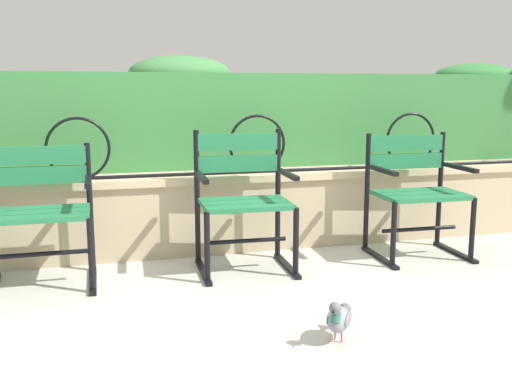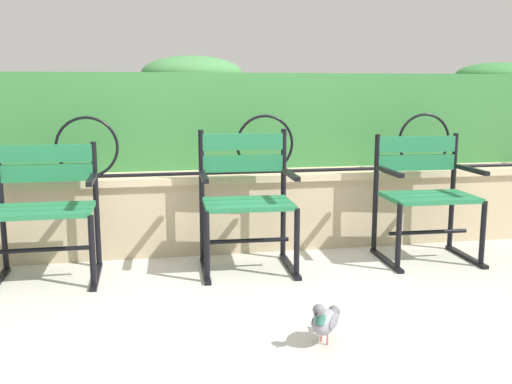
{
  "view_description": "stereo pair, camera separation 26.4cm",
  "coord_description": "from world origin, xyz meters",
  "px_view_note": "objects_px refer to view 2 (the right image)",
  "views": [
    {
      "loc": [
        -0.91,
        -3.16,
        1.16
      ],
      "look_at": [
        0.0,
        0.13,
        0.55
      ],
      "focal_mm": 40.79,
      "sensor_mm": 36.0,
      "label": 1
    },
    {
      "loc": [
        -0.66,
        -3.23,
        1.16
      ],
      "look_at": [
        0.0,
        0.13,
        0.55
      ],
      "focal_mm": 40.79,
      "sensor_mm": 36.0,
      "label": 2
    }
  ],
  "objects_px": {
    "park_chair_right": "(425,192)",
    "pigeon_near_chairs": "(325,320)",
    "park_chair_centre": "(246,197)",
    "park_chair_left": "(45,205)"
  },
  "relations": [
    {
      "from": "park_chair_left",
      "to": "park_chair_right",
      "type": "xyz_separation_m",
      "value": [
        2.49,
        -0.04,
        0.01
      ]
    },
    {
      "from": "park_chair_centre",
      "to": "pigeon_near_chairs",
      "type": "bearing_deg",
      "value": -83.03
    },
    {
      "from": "pigeon_near_chairs",
      "to": "park_chair_centre",
      "type": "bearing_deg",
      "value": 96.97
    },
    {
      "from": "park_chair_right",
      "to": "pigeon_near_chairs",
      "type": "bearing_deg",
      "value": -132.17
    },
    {
      "from": "pigeon_near_chairs",
      "to": "park_chair_right",
      "type": "bearing_deg",
      "value": 47.83
    },
    {
      "from": "park_chair_right",
      "to": "park_chair_centre",
      "type": "bearing_deg",
      "value": 179.37
    },
    {
      "from": "park_chair_right",
      "to": "park_chair_left",
      "type": "bearing_deg",
      "value": 179.01
    },
    {
      "from": "park_chair_centre",
      "to": "pigeon_near_chairs",
      "type": "xyz_separation_m",
      "value": [
        0.15,
        -1.22,
        -0.36
      ]
    },
    {
      "from": "park_chair_right",
      "to": "pigeon_near_chairs",
      "type": "height_order",
      "value": "park_chair_right"
    },
    {
      "from": "park_chair_centre",
      "to": "pigeon_near_chairs",
      "type": "distance_m",
      "value": 1.28
    }
  ]
}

